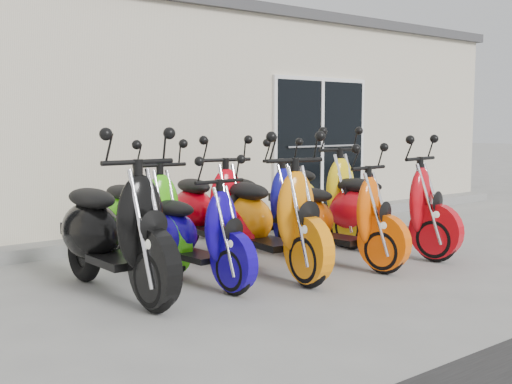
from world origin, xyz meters
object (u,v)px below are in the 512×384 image
Objects in this scene: scooter_back_red at (208,196)px; scooter_front_orange_b at (335,204)px; scooter_back_blue at (258,193)px; scooter_front_red at (386,194)px; scooter_back_yellow at (316,184)px; scooter_front_black at (113,212)px; scooter_back_green at (141,203)px; scooter_front_orange_a at (269,203)px; scooter_front_blue at (195,219)px.

scooter_front_orange_b is at bearing -48.05° from scooter_back_red.
scooter_front_orange_b is at bearing -90.62° from scooter_back_blue.
scooter_back_yellow is at bearing 83.45° from scooter_front_red.
scooter_front_red is 1.16m from scooter_back_yellow.
scooter_back_yellow is (0.87, 1.21, 0.08)m from scooter_front_orange_b.
scooter_front_black is at bearing 166.28° from scooter_front_red.
scooter_front_orange_b is 0.89× the size of scooter_back_yellow.
scooter_back_red is (0.88, -0.02, 0.02)m from scooter_back_green.
scooter_front_orange_a reaches higher than scooter_back_blue.
scooter_front_orange_a reaches higher than scooter_front_red.
scooter_back_yellow is at bearing 6.51° from scooter_back_red.
scooter_front_blue is 0.91× the size of scooter_back_green.
scooter_back_green is at bearing -172.87° from scooter_back_red.
scooter_back_red is 1.03× the size of scooter_back_blue.
scooter_front_black is 1.67m from scooter_front_orange_a.
scooter_front_black is 1.11× the size of scooter_back_blue.
scooter_front_red is at bearing -82.33° from scooter_back_yellow.
scooter_front_red is (2.58, -0.22, 0.08)m from scooter_front_blue.
scooter_back_red is (-0.84, 1.27, 0.04)m from scooter_front_orange_b.
scooter_back_yellow is (1.70, -0.06, 0.04)m from scooter_back_red.
scooter_front_black is 3.41m from scooter_front_red.
scooter_back_green is at bearing 177.13° from scooter_back_blue.
scooter_back_red is 0.78m from scooter_back_blue.
scooter_back_yellow is (0.92, -0.09, 0.07)m from scooter_back_blue.
scooter_front_blue is at bearing -150.88° from scooter_back_blue.
scooter_front_orange_b is at bearing 174.84° from scooter_front_red.
scooter_back_blue reaches higher than scooter_front_orange_b.
scooter_back_red reaches higher than scooter_back_green.
scooter_back_blue is (0.78, 0.03, -0.02)m from scooter_back_red.
scooter_front_orange_b is 0.95× the size of scooter_front_red.
scooter_front_black is 1.13× the size of scooter_front_orange_b.
scooter_back_green is (-0.87, 1.14, -0.05)m from scooter_front_orange_a.
scooter_back_green is 1.01× the size of scooter_back_blue.
scooter_front_red is at bearing -55.48° from scooter_back_blue.
scooter_front_orange_a is 1.06× the size of scooter_back_green.
scooter_front_blue is 1.92m from scooter_back_blue.
scooter_back_yellow is at bearing 46.53° from scooter_front_orange_b.
scooter_front_blue is 0.94× the size of scooter_front_orange_b.
scooter_back_yellow is (3.36, 0.84, -0.01)m from scooter_front_black.
scooter_front_black is at bearing -129.28° from scooter_back_green.
scooter_back_blue is (-0.96, 1.25, -0.02)m from scooter_front_red.
scooter_back_yellow is at bearing -8.82° from scooter_back_blue.
scooter_front_blue is 1.31m from scooter_back_red.
scooter_front_red is at bearing -5.94° from scooter_front_black.
scooter_back_blue is (2.44, 0.93, -0.07)m from scooter_front_black.
scooter_back_yellow reaches higher than scooter_front_blue.
scooter_back_green is 1.66m from scooter_back_blue.
scooter_back_green is (-0.04, 1.02, 0.06)m from scooter_front_blue.
scooter_back_red is 0.94× the size of scooter_back_yellow.
scooter_back_blue is (1.66, 0.01, -0.01)m from scooter_back_green.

